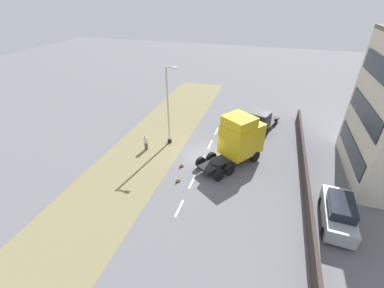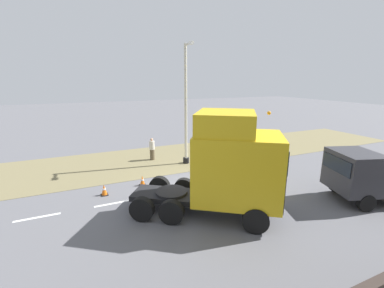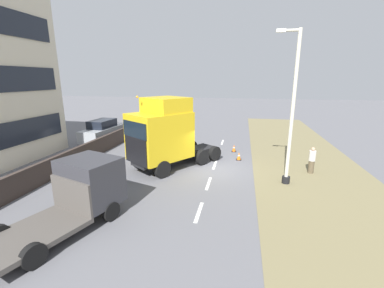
{
  "view_description": "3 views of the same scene",
  "coord_description": "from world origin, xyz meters",
  "px_view_note": "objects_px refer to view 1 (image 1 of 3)",
  "views": [
    {
      "loc": [
        5.01,
        -20.09,
        13.87
      ],
      "look_at": [
        -1.16,
        -0.18,
        1.38
      ],
      "focal_mm": 24.0,
      "sensor_mm": 36.0,
      "label": 1
    },
    {
      "loc": [
        11.8,
        -5.05,
        5.79
      ],
      "look_at": [
        -1.55,
        0.91,
        2.09
      ],
      "focal_mm": 24.0,
      "sensor_mm": 36.0,
      "label": 2
    },
    {
      "loc": [
        -1.65,
        15.67,
        5.68
      ],
      "look_at": [
        1.19,
        1.21,
        1.88
      ],
      "focal_mm": 24.0,
      "sensor_mm": 36.0,
      "label": 3
    }
  ],
  "objects_px": {
    "traffic_cone_trailing": "(178,179)",
    "lorry_cab": "(239,139)",
    "pedestrian": "(146,142)",
    "lamp_post": "(169,111)",
    "flatbed_truck": "(260,120)",
    "traffic_cone_lead": "(181,164)",
    "parked_car": "(338,212)"
  },
  "relations": [
    {
      "from": "lorry_cab",
      "to": "parked_car",
      "type": "distance_m",
      "value": 9.68
    },
    {
      "from": "lorry_cab",
      "to": "flatbed_truck",
      "type": "relative_size",
      "value": 1.15
    },
    {
      "from": "parked_car",
      "to": "traffic_cone_trailing",
      "type": "distance_m",
      "value": 11.98
    },
    {
      "from": "flatbed_truck",
      "to": "traffic_cone_lead",
      "type": "relative_size",
      "value": 9.76
    },
    {
      "from": "traffic_cone_trailing",
      "to": "traffic_cone_lead",
      "type": "bearing_deg",
      "value": 101.51
    },
    {
      "from": "traffic_cone_lead",
      "to": "parked_car",
      "type": "bearing_deg",
      "value": -13.96
    },
    {
      "from": "flatbed_truck",
      "to": "traffic_cone_trailing",
      "type": "bearing_deg",
      "value": 81.57
    },
    {
      "from": "lorry_cab",
      "to": "traffic_cone_lead",
      "type": "relative_size",
      "value": 11.24
    },
    {
      "from": "lamp_post",
      "to": "traffic_cone_lead",
      "type": "distance_m",
      "value": 5.66
    },
    {
      "from": "lorry_cab",
      "to": "traffic_cone_lead",
      "type": "xyz_separation_m",
      "value": [
        -4.7,
        -2.72,
        -1.99
      ]
    },
    {
      "from": "flatbed_truck",
      "to": "pedestrian",
      "type": "xyz_separation_m",
      "value": [
        -10.52,
        -7.49,
        -0.51
      ]
    },
    {
      "from": "traffic_cone_trailing",
      "to": "lorry_cab",
      "type": "bearing_deg",
      "value": 48.32
    },
    {
      "from": "lorry_cab",
      "to": "pedestrian",
      "type": "bearing_deg",
      "value": -139.24
    },
    {
      "from": "lamp_post",
      "to": "traffic_cone_trailing",
      "type": "height_order",
      "value": "lamp_post"
    },
    {
      "from": "traffic_cone_trailing",
      "to": "flatbed_truck",
      "type": "bearing_deg",
      "value": 63.33
    },
    {
      "from": "parked_car",
      "to": "traffic_cone_lead",
      "type": "bearing_deg",
      "value": 169.03
    },
    {
      "from": "traffic_cone_lead",
      "to": "lorry_cab",
      "type": "bearing_deg",
      "value": 30.05
    },
    {
      "from": "flatbed_truck",
      "to": "pedestrian",
      "type": "distance_m",
      "value": 12.93
    },
    {
      "from": "lorry_cab",
      "to": "traffic_cone_trailing",
      "type": "height_order",
      "value": "lorry_cab"
    },
    {
      "from": "parked_car",
      "to": "traffic_cone_lead",
      "type": "relative_size",
      "value": 8.23
    },
    {
      "from": "lorry_cab",
      "to": "lamp_post",
      "type": "distance_m",
      "value": 7.49
    },
    {
      "from": "parked_car",
      "to": "traffic_cone_trailing",
      "type": "relative_size",
      "value": 8.23
    },
    {
      "from": "flatbed_truck",
      "to": "traffic_cone_lead",
      "type": "distance_m",
      "value": 11.17
    },
    {
      "from": "parked_car",
      "to": "pedestrian",
      "type": "bearing_deg",
      "value": 166.81
    },
    {
      "from": "flatbed_truck",
      "to": "lamp_post",
      "type": "relative_size",
      "value": 0.71
    },
    {
      "from": "lamp_post",
      "to": "traffic_cone_trailing",
      "type": "bearing_deg",
      "value": -62.7
    },
    {
      "from": "traffic_cone_lead",
      "to": "traffic_cone_trailing",
      "type": "xyz_separation_m",
      "value": [
        0.42,
        -2.08,
        0.0
      ]
    },
    {
      "from": "lamp_post",
      "to": "pedestrian",
      "type": "relative_size",
      "value": 4.88
    },
    {
      "from": "lorry_cab",
      "to": "traffic_cone_lead",
      "type": "height_order",
      "value": "lorry_cab"
    },
    {
      "from": "flatbed_truck",
      "to": "parked_car",
      "type": "height_order",
      "value": "flatbed_truck"
    },
    {
      "from": "lorry_cab",
      "to": "traffic_cone_trailing",
      "type": "relative_size",
      "value": 11.24
    },
    {
      "from": "lorry_cab",
      "to": "traffic_cone_trailing",
      "type": "bearing_deg",
      "value": -96.78
    }
  ]
}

